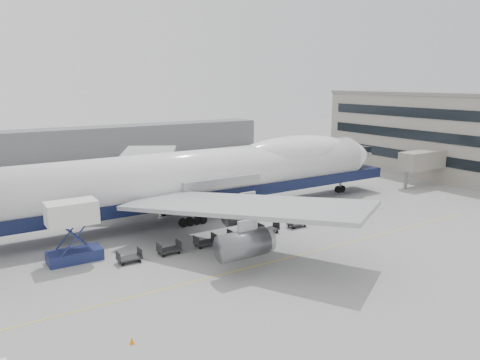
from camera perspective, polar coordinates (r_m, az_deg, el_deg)
ground at (r=52.78m, az=1.68°, el=-7.49°), size 260.00×260.00×0.00m
apron_line at (r=48.25m, az=5.75°, el=-9.46°), size 60.00×0.15×0.01m
hangar at (r=113.41m, az=-23.22°, el=3.87°), size 110.00×8.00×7.00m
airliner at (r=61.53m, az=-4.09°, el=0.73°), size 67.00×55.30×19.98m
catering_truck at (r=49.02m, az=-19.73°, el=-5.51°), size 5.20×3.65×6.14m
traffic_cone at (r=34.51m, az=-13.05°, el=-18.53°), size 0.35×0.35×0.52m
dolly_0 at (r=48.02m, az=-13.35°, el=-9.17°), size 2.30×1.35×1.30m
dolly_1 at (r=49.45m, az=-8.66°, el=-8.34°), size 2.30×1.35×1.30m
dolly_2 at (r=51.20m, az=-4.27°, el=-7.52°), size 2.30×1.35×1.30m
dolly_3 at (r=53.22m, az=-0.21°, el=-6.71°), size 2.30×1.35×1.30m
dolly_4 at (r=55.50m, az=3.52°, el=-5.94°), size 2.30×1.35×1.30m
dolly_5 at (r=58.01m, az=6.93°, el=-5.21°), size 2.30×1.35×1.30m
dolly_6 at (r=60.71m, az=10.05°, el=-4.53°), size 2.30×1.35×1.30m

